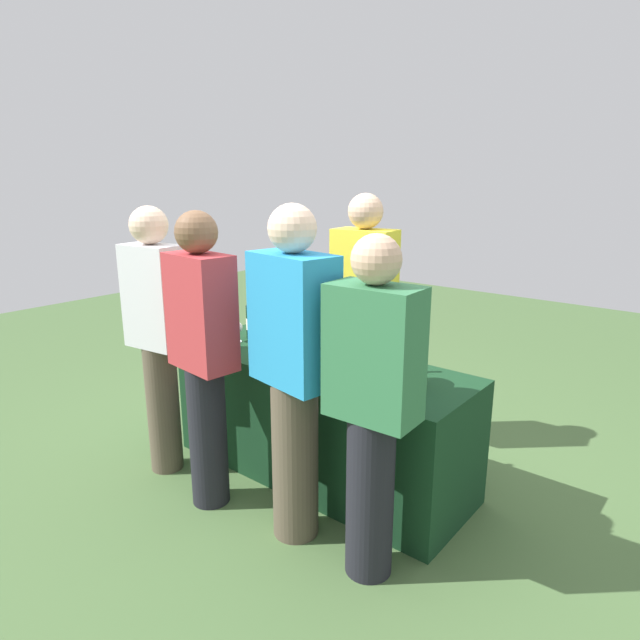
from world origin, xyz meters
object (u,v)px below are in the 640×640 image
wine_bottle_1 (279,328)px  guest_2 (294,367)px  server_pouring (363,312)px  guest_0 (157,331)px  wine_bottle_0 (252,321)px  wine_bottle_4 (370,348)px  wine_bottle_3 (355,342)px  ice_bucket (403,367)px  wine_bottle_5 (385,353)px  wine_glass_2 (402,373)px  guest_1 (203,352)px  wine_glass_0 (237,328)px  guest_3 (372,402)px  menu_board (300,345)px  wine_glass_1 (301,352)px  wine_bottle_2 (336,339)px

wine_bottle_1 → guest_2: bearing=-42.0°
server_pouring → guest_2: server_pouring is taller
wine_bottle_1 → guest_0: guest_0 is taller
wine_bottle_0 → wine_bottle_4: bearing=1.6°
wine_bottle_3 → guest_0: guest_0 is taller
wine_bottle_4 → ice_bucket: 0.32m
wine_bottle_4 → wine_bottle_5: 0.13m
wine_glass_2 → guest_2: size_ratio=0.08×
wine_bottle_5 → guest_1: 1.00m
wine_bottle_5 → wine_glass_2: (0.21, -0.16, -0.02)m
guest_0 → guest_1: size_ratio=1.00×
wine_bottle_4 → wine_bottle_1: bearing=-179.2°
wine_bottle_5 → wine_glass_0: bearing=-174.1°
wine_bottle_3 → wine_bottle_4: wine_bottle_3 is taller
wine_bottle_0 → server_pouring: bearing=39.1°
wine_glass_0 → guest_0: (-0.14, -0.52, 0.07)m
ice_bucket → wine_bottle_5: bearing=152.4°
guest_3 → guest_0: bearing=178.8°
guest_1 → menu_board: 1.63m
wine_bottle_5 → wine_glass_2: wine_bottle_5 is taller
wine_glass_1 → ice_bucket: 0.60m
wine_bottle_5 → ice_bucket: wine_bottle_5 is taller
wine_glass_1 → server_pouring: bearing=95.5°
wine_bottle_5 → wine_bottle_1: bearing=178.2°
wine_bottle_0 → ice_bucket: 1.24m
wine_glass_1 → ice_bucket: (0.58, 0.15, -0.00)m
wine_glass_0 → menu_board: size_ratio=0.14×
wine_glass_1 → guest_1: size_ratio=0.08×
wine_bottle_3 → menu_board: bearing=146.8°
wine_bottle_3 → wine_bottle_4: size_ratio=1.01×
wine_bottle_1 → menu_board: bearing=122.0°
wine_bottle_4 → menu_board: wine_bottle_4 is taller
menu_board → wine_bottle_4: bearing=-36.7°
wine_bottle_2 → server_pouring: 0.48m
wine_glass_2 → wine_glass_1: bearing=-172.9°
wine_bottle_3 → wine_bottle_5: 0.29m
wine_glass_0 → guest_3: size_ratio=0.09×
wine_bottle_1 → guest_0: bearing=-120.4°
wine_bottle_1 → wine_glass_0: 0.29m
server_pouring → wine_bottle_4: bearing=122.4°
wine_bottle_2 → guest_3: bearing=-42.6°
wine_bottle_2 → menu_board: 1.26m
guest_1 → wine_glass_0: bearing=128.5°
wine_bottle_2 → guest_0: guest_0 is taller
wine_bottle_1 → wine_glass_1: (0.42, -0.26, -0.01)m
wine_bottle_4 → wine_glass_1: 0.40m
wine_bottle_0 → wine_glass_2: (1.28, -0.17, -0.03)m
ice_bucket → guest_0: 1.50m
wine_glass_0 → guest_3: (1.40, -0.49, 0.02)m
wine_bottle_2 → guest_2: bearing=-70.6°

